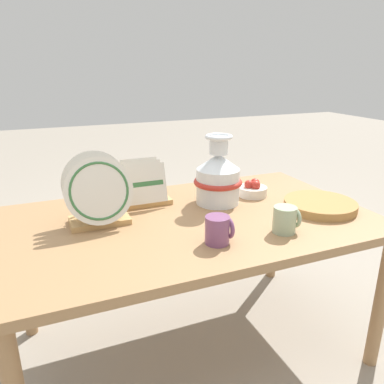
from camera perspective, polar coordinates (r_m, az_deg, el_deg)
name	(u,v)px	position (r m, az deg, el deg)	size (l,w,h in m)	color
ground_plane	(192,346)	(1.88, 0.00, -22.43)	(14.00, 14.00, 0.00)	gray
display_table	(192,232)	(1.56, 0.00, -6.09)	(1.47, 0.87, 0.65)	#9E754C
ceramic_vase	(218,177)	(1.66, 3.98, 2.36)	(0.22, 0.22, 0.31)	silver
dish_rack_round_plates	(98,195)	(1.48, -14.14, -0.47)	(0.26, 0.19, 0.27)	tan
dish_rack_square_plates	(144,191)	(1.68, -7.33, 0.15)	(0.23, 0.17, 0.19)	tan
wicker_charger_stack	(320,205)	(1.71, 18.92, -1.87)	(0.31, 0.31, 0.04)	#AD7F47
mug_plum_glaze	(219,230)	(1.31, 4.07, -5.75)	(0.09, 0.09, 0.10)	#7A4770
mug_sage_glaze	(286,219)	(1.43, 14.08, -4.06)	(0.09, 0.09, 0.10)	#9EB28E
fruit_bowl	(253,190)	(1.80, 9.21, 0.37)	(0.14, 0.14, 0.08)	silver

